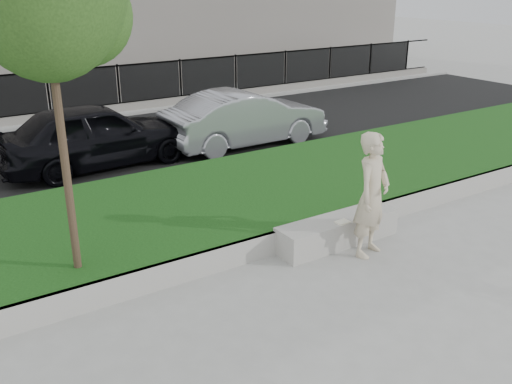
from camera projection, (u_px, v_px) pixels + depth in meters
ground at (311, 282)px, 8.39m from camera, size 90.00×90.00×0.00m
grass_bank at (212, 206)px, 10.67m from camera, size 34.00×4.00×0.40m
grass_kerb at (271, 244)px, 9.13m from camera, size 34.00×0.08×0.40m
street at (111, 146)px, 15.04m from camera, size 34.00×7.00×0.04m
far_pavement at (63, 113)px, 18.55m from camera, size 34.00×3.00×0.12m
iron_fence at (70, 104)px, 17.59m from camera, size 32.00×0.30×1.50m
stone_bench at (337, 231)px, 9.54m from camera, size 2.24×0.56×0.46m
man at (372, 195)px, 8.93m from camera, size 0.86×0.71×2.02m
book at (343, 222)px, 9.28m from camera, size 0.23×0.17×0.03m
car_dark at (96, 135)px, 13.12m from camera, size 4.58×2.05×1.53m
car_silver at (245, 118)px, 14.83m from camera, size 4.41×1.61×1.44m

